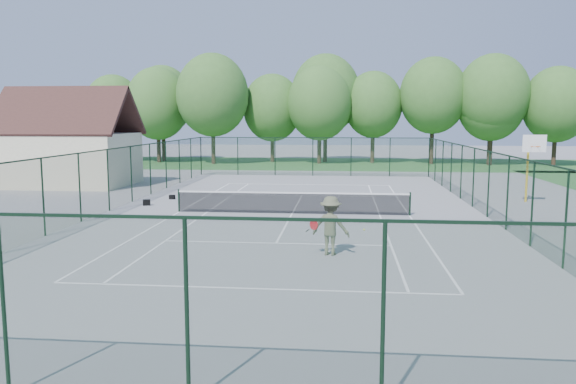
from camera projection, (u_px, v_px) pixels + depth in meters
The scene contains 11 objects.
ground at pixel (292, 214), 26.62m from camera, with size 140.00×140.00×0.00m, color gray.
grass_far at pixel (319, 164), 56.22m from camera, with size 80.00×16.00×0.01m, color #367433.
court_lines at pixel (292, 214), 26.62m from camera, with size 11.05×23.85×0.01m.
tennis_net at pixel (292, 202), 26.55m from camera, with size 11.08×0.08×1.10m.
fence_enclosure at pixel (292, 181), 26.42m from camera, with size 18.05×36.05×3.02m.
utility_building at pixel (69, 139), 37.64m from camera, with size 8.60×6.27×6.63m.
tree_line_far at pixel (320, 103), 55.45m from camera, with size 39.40×6.40×9.70m.
basketball_goal at pixel (531, 155), 29.57m from camera, with size 1.20×1.43×3.65m.
sports_bag_a at pixel (147, 203), 29.13m from camera, with size 0.38×0.23×0.31m, color black.
sports_bag_b at pixel (172, 197), 31.39m from camera, with size 0.31×0.19×0.24m, color black.
tennis_player at pixel (331, 226), 18.49m from camera, with size 2.03×1.03×1.96m.
Camera 1 is at (2.37, -26.15, 4.48)m, focal length 35.00 mm.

